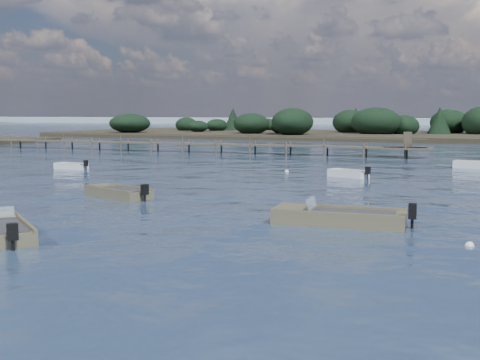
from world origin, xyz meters
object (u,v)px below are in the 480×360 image
at_px(tender_far_grey_b, 475,166).
at_px(tender_far_grey, 71,167).
at_px(tender_far_white, 348,175).
at_px(dinghy_mid_white_a, 338,220).
at_px(jetty, 186,144).
at_px(dinghy_mid_grey, 118,194).
at_px(dinghy_near_olive, 2,233).

height_order(tender_far_grey_b, tender_far_grey, tender_far_grey_b).
distance_m(tender_far_grey_b, tender_far_white, 13.75).
distance_m(dinghy_mid_white_a, jetty, 48.10).
height_order(dinghy_mid_white_a, dinghy_mid_grey, dinghy_mid_white_a).
distance_m(dinghy_near_olive, jetty, 49.58).
bearing_deg(dinghy_mid_white_a, tender_far_white, 99.99).
distance_m(tender_far_white, jetty, 31.81).
bearing_deg(jetty, tender_far_grey, -87.75).
distance_m(tender_far_grey_b, dinghy_near_olive, 40.23).
distance_m(tender_far_grey, dinghy_mid_white_a, 30.94).
height_order(dinghy_mid_grey, jetty, jetty).
xyz_separation_m(tender_far_grey_b, tender_far_grey, (-31.43, -12.80, -0.04)).
bearing_deg(jetty, dinghy_mid_white_a, -55.80).
distance_m(tender_far_grey_b, dinghy_mid_grey, 31.73).
relative_size(tender_far_grey_b, tender_far_white, 1.15).
height_order(tender_far_grey_b, jetty, jetty).
relative_size(tender_far_grey_b, dinghy_near_olive, 0.79).
bearing_deg(jetty, tender_far_white, -41.68).
relative_size(tender_far_grey_b, dinghy_mid_grey, 0.82).
bearing_deg(tender_far_grey_b, jetty, 162.16).
bearing_deg(tender_far_grey_b, dinghy_near_olive, -114.47).
distance_m(tender_far_grey_b, dinghy_mid_white_a, 29.84).
height_order(tender_far_grey, dinghy_near_olive, dinghy_near_olive).
relative_size(tender_far_grey, dinghy_mid_grey, 0.69).
height_order(tender_far_grey_b, dinghy_mid_grey, tender_far_grey_b).
relative_size(tender_far_white, dinghy_near_olive, 0.69).
bearing_deg(dinghy_mid_white_a, jetty, 124.20).
distance_m(dinghy_mid_white_a, dinghy_mid_grey, 13.64).
height_order(tender_far_grey, jetty, jetty).
height_order(tender_far_white, dinghy_near_olive, dinghy_near_olive).
distance_m(tender_far_white, dinghy_near_olive, 27.11).
bearing_deg(jetty, dinghy_near_olive, -71.57).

